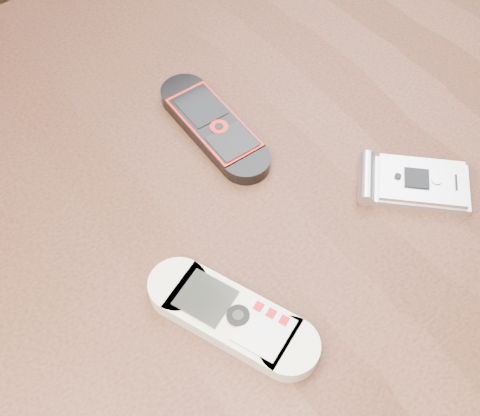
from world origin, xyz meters
name	(u,v)px	position (x,y,z in m)	size (l,w,h in m)	color
table	(236,274)	(0.00, 0.00, 0.64)	(1.20, 0.80, 0.75)	black
nokia_white	(232,317)	(-0.06, -0.08, 0.76)	(0.05, 0.15, 0.02)	beige
nokia_black_red	(214,126)	(0.04, 0.10, 0.76)	(0.05, 0.15, 0.02)	black
motorola_razr	(418,183)	(0.16, -0.07, 0.76)	(0.05, 0.10, 0.02)	silver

